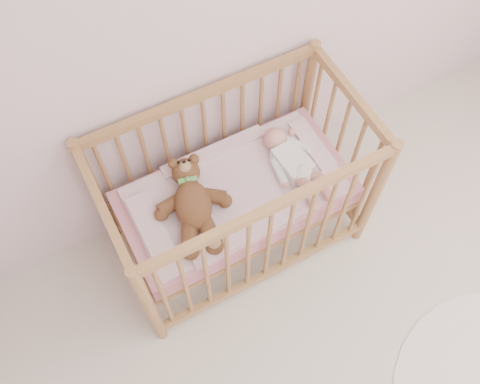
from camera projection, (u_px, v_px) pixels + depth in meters
wall_back at (261, 2)px, 2.36m from camera, size 4.00×0.02×2.70m
crib at (236, 196)px, 2.86m from camera, size 1.36×0.76×1.00m
mattress at (236, 197)px, 2.87m from camera, size 1.22×0.62×0.13m
blanket at (236, 190)px, 2.80m from camera, size 1.10×0.58×0.06m
baby at (293, 160)px, 2.80m from camera, size 0.31×0.58×0.13m
teddy_bear at (193, 205)px, 2.66m from camera, size 0.55×0.67×0.16m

